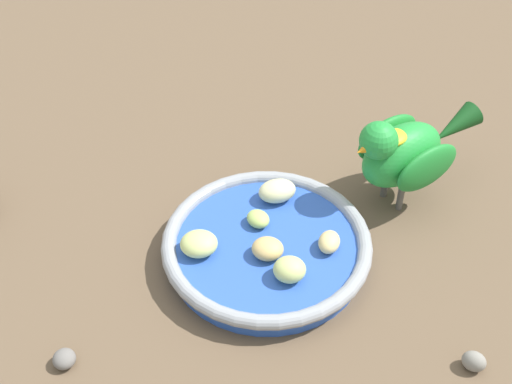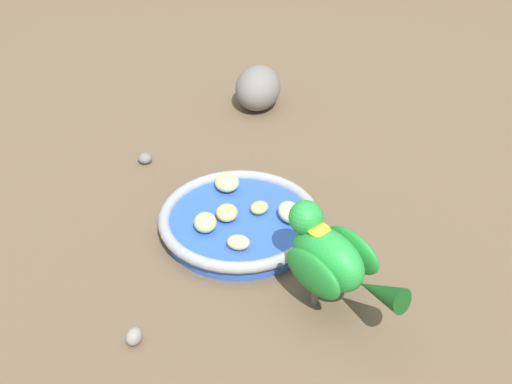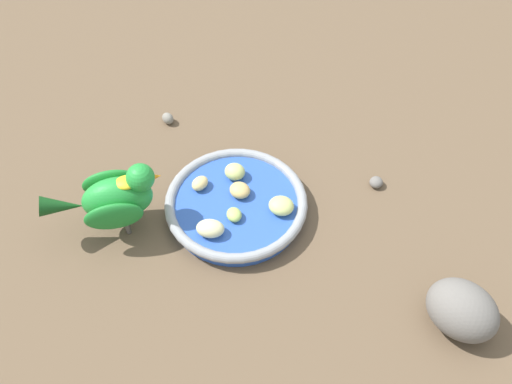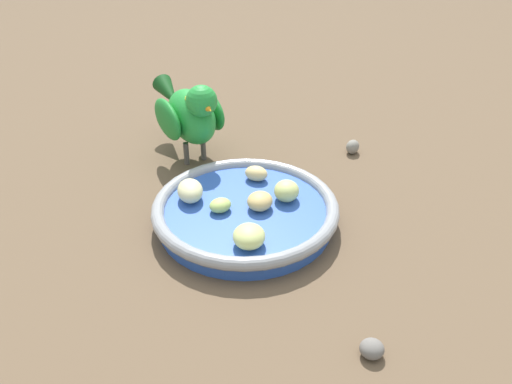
# 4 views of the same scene
# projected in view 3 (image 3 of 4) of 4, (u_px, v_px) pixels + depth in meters

# --- Properties ---
(ground_plane) EXTENTS (4.00, 4.00, 0.00)m
(ground_plane) POSITION_uv_depth(u_px,v_px,m) (241.00, 208.00, 0.88)
(ground_plane) COLOR brown
(feeding_bowl) EXTENTS (0.20, 0.20, 0.03)m
(feeding_bowl) POSITION_uv_depth(u_px,v_px,m) (236.00, 205.00, 0.86)
(feeding_bowl) COLOR #2D56B7
(feeding_bowl) RESTS_ON ground_plane
(apple_piece_0) EXTENTS (0.05, 0.05, 0.02)m
(apple_piece_0) POSITION_uv_depth(u_px,v_px,m) (281.00, 206.00, 0.84)
(apple_piece_0) COLOR #C6D17A
(apple_piece_0) RESTS_ON feeding_bowl
(apple_piece_1) EXTENTS (0.03, 0.03, 0.01)m
(apple_piece_1) POSITION_uv_depth(u_px,v_px,m) (234.00, 215.00, 0.83)
(apple_piece_1) COLOR #B2CC66
(apple_piece_1) RESTS_ON feeding_bowl
(apple_piece_2) EXTENTS (0.03, 0.04, 0.02)m
(apple_piece_2) POSITION_uv_depth(u_px,v_px,m) (240.00, 190.00, 0.86)
(apple_piece_2) COLOR tan
(apple_piece_2) RESTS_ON feeding_bowl
(apple_piece_3) EXTENTS (0.03, 0.03, 0.02)m
(apple_piece_3) POSITION_uv_depth(u_px,v_px,m) (200.00, 183.00, 0.87)
(apple_piece_3) COLOR #E5C67F
(apple_piece_3) RESTS_ON feeding_bowl
(apple_piece_4) EXTENTS (0.05, 0.05, 0.02)m
(apple_piece_4) POSITION_uv_depth(u_px,v_px,m) (210.00, 229.00, 0.82)
(apple_piece_4) COLOR beige
(apple_piece_4) RESTS_ON feeding_bowl
(apple_piece_5) EXTENTS (0.04, 0.04, 0.02)m
(apple_piece_5) POSITION_uv_depth(u_px,v_px,m) (235.00, 172.00, 0.88)
(apple_piece_5) COLOR #C6D17A
(apple_piece_5) RESTS_ON feeding_bowl
(parrot) EXTENTS (0.16, 0.11, 0.12)m
(parrot) POSITION_uv_depth(u_px,v_px,m) (115.00, 197.00, 0.81)
(parrot) COLOR #59544C
(parrot) RESTS_ON ground_plane
(rock_large) EXTENTS (0.08, 0.10, 0.07)m
(rock_large) POSITION_uv_depth(u_px,v_px,m) (462.00, 310.00, 0.74)
(rock_large) COLOR slate
(rock_large) RESTS_ON ground_plane
(pebble_0) EXTENTS (0.03, 0.03, 0.02)m
(pebble_0) POSITION_uv_depth(u_px,v_px,m) (376.00, 182.00, 0.90)
(pebble_0) COLOR slate
(pebble_0) RESTS_ON ground_plane
(pebble_1) EXTENTS (0.02, 0.02, 0.02)m
(pebble_1) POSITION_uv_depth(u_px,v_px,m) (168.00, 118.00, 0.98)
(pebble_1) COLOR gray
(pebble_1) RESTS_ON ground_plane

